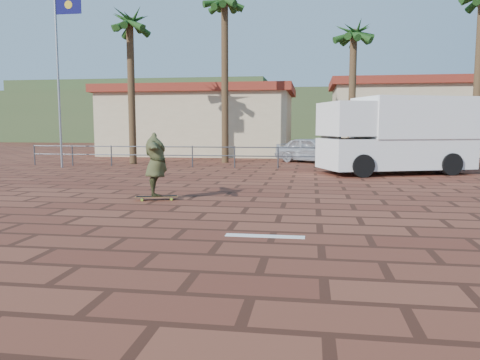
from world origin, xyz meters
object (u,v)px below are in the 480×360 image
skateboarder (156,164)px  longboard (157,197)px  car_white (406,148)px  campervan (397,134)px  car_silver (312,150)px

skateboarder → longboard: bearing=-112.4°
skateboarder → car_white: skateboarder is taller
longboard → car_white: bearing=39.6°
campervan → car_white: size_ratio=1.31×
skateboarder → car_white: size_ratio=0.42×
longboard → skateboarder: size_ratio=0.54×
skateboarder → car_white: bearing=-55.2°
campervan → car_white: (1.49, 5.63, -0.81)m
skateboarder → car_silver: skateboarder is taller
skateboarder → campervan: bearing=-64.6°
longboard → car_silver: (4.00, 13.41, 0.58)m
campervan → car_white: 5.88m
car_white → skateboarder: bearing=152.4°
longboard → car_white: size_ratio=0.23×
car_silver → car_white: size_ratio=0.80×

